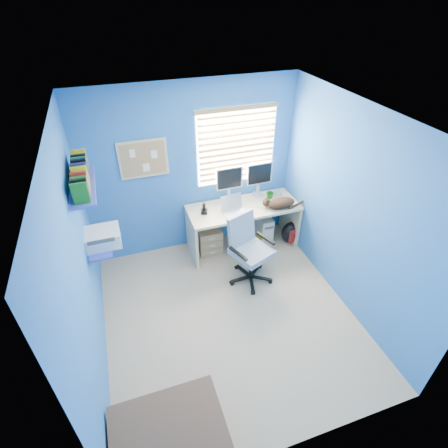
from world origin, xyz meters
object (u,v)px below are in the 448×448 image
object	(u,v)px
office_chair	(249,258)
tower_pc	(263,227)
desk	(243,227)
cat	(281,203)
laptop	(235,207)

from	to	relation	value
office_chair	tower_pc	bearing A→B (deg)	54.14
desk	cat	size ratio (longest dim) A/B	3.97
cat	desk	bearing A→B (deg)	175.67
cat	tower_pc	world-z (taller)	cat
tower_pc	cat	bearing A→B (deg)	-62.90
desk	tower_pc	size ratio (longest dim) A/B	3.66
cat	office_chair	bearing A→B (deg)	-127.83
desk	cat	distance (m)	0.70
laptop	cat	distance (m)	0.70
laptop	office_chair	size ratio (longest dim) A/B	0.34
office_chair	laptop	bearing A→B (deg)	90.45
desk	tower_pc	xyz separation A→B (m)	(0.38, 0.09, -0.14)
desk	tower_pc	world-z (taller)	desk
tower_pc	laptop	bearing A→B (deg)	-157.38
office_chair	cat	bearing A→B (deg)	35.76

